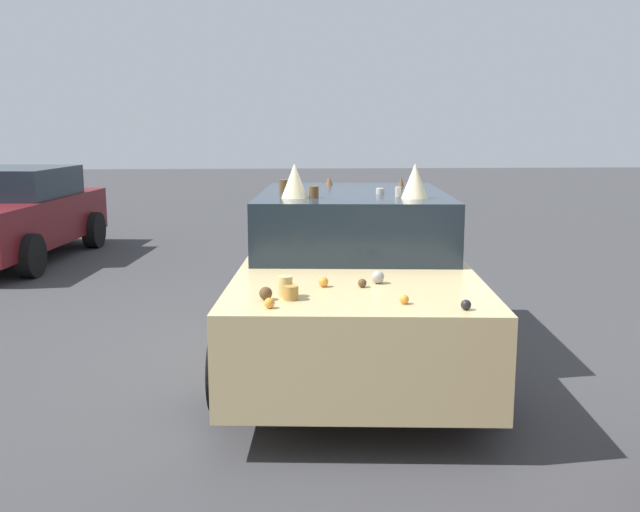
% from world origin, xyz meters
% --- Properties ---
extents(ground_plane, '(60.00, 60.00, 0.00)m').
position_xyz_m(ground_plane, '(0.00, 0.00, 0.00)').
color(ground_plane, '#38383A').
extents(art_car_decorated, '(4.82, 2.40, 1.76)m').
position_xyz_m(art_car_decorated, '(0.05, -0.00, 0.74)').
color(art_car_decorated, '#D8BC7F').
rests_on(art_car_decorated, ground).
extents(parked_sedan_near_right, '(4.23, 2.30, 1.43)m').
position_xyz_m(parked_sedan_near_right, '(4.96, 4.83, 0.72)').
color(parked_sedan_near_right, '#5B1419').
rests_on(parked_sedan_near_right, ground).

